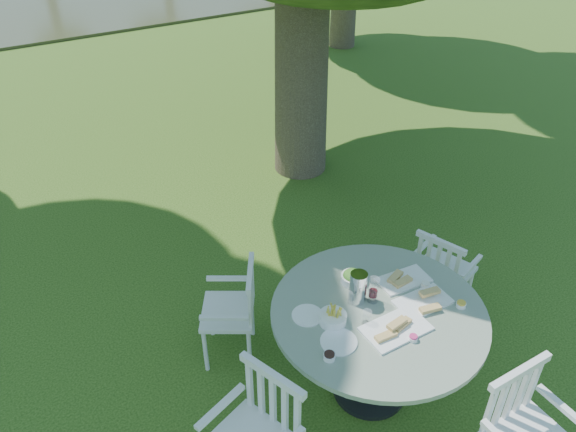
% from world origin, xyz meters
% --- Properties ---
extents(ground, '(140.00, 140.00, 0.00)m').
position_xyz_m(ground, '(0.00, 0.00, 0.00)').
color(ground, '#1E3C0C').
rests_on(ground, ground).
extents(table, '(1.50, 1.50, 0.85)m').
position_xyz_m(table, '(-0.04, -1.10, 0.70)').
color(table, black).
rests_on(table, ground).
extents(chair_ne, '(0.53, 0.54, 0.86)m').
position_xyz_m(chair_ne, '(0.97, -0.71, 0.51)').
color(chair_ne, silver).
rests_on(chair_ne, ground).
extents(chair_nw, '(0.58, 0.59, 0.87)m').
position_xyz_m(chair_nw, '(-0.71, -0.25, 0.51)').
color(chair_nw, silver).
rests_on(chair_nw, ground).
extents(chair_sw, '(0.60, 0.61, 0.96)m').
position_xyz_m(chair_sw, '(-1.09, -1.32, 0.57)').
color(chair_sw, silver).
rests_on(chair_sw, ground).
extents(chair_se, '(0.49, 0.46, 0.98)m').
position_xyz_m(chair_se, '(0.28, -2.13, 0.57)').
color(chair_se, silver).
rests_on(chair_se, ground).
extents(tableware, '(1.12, 0.78, 0.24)m').
position_xyz_m(tableware, '(-0.09, -1.03, 0.90)').
color(tableware, white).
rests_on(tableware, table).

